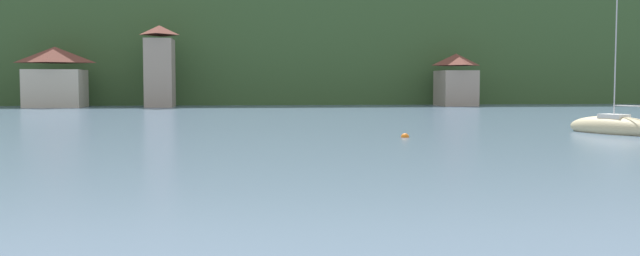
{
  "coord_description": "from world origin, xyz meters",
  "views": [
    {
      "loc": [
        -2.44,
        24.08,
        3.11
      ],
      "look_at": [
        0.0,
        46.35,
        1.66
      ],
      "focal_mm": 39.49,
      "sensor_mm": 36.0,
      "label": 1
    }
  ],
  "objects_px": {
    "shore_building_eastcentral": "(456,80)",
    "sailboat_far_1": "(614,127)",
    "shore_building_central": "(160,67)",
    "mooring_buoy_near": "(405,137)",
    "shore_building_westcentral": "(55,78)"
  },
  "relations": [
    {
      "from": "shore_building_central",
      "to": "sailboat_far_1",
      "type": "relative_size",
      "value": 1.11
    },
    {
      "from": "sailboat_far_1",
      "to": "shore_building_eastcentral",
      "type": "bearing_deg",
      "value": -29.33
    },
    {
      "from": "shore_building_westcentral",
      "to": "mooring_buoy_near",
      "type": "relative_size",
      "value": 16.05
    },
    {
      "from": "shore_building_central",
      "to": "mooring_buoy_near",
      "type": "height_order",
      "value": "shore_building_central"
    },
    {
      "from": "shore_building_eastcentral",
      "to": "sailboat_far_1",
      "type": "xyz_separation_m",
      "value": [
        -5.87,
        -51.08,
        -3.01
      ]
    },
    {
      "from": "mooring_buoy_near",
      "to": "sailboat_far_1",
      "type": "bearing_deg",
      "value": 6.49
    },
    {
      "from": "shore_building_eastcentral",
      "to": "sailboat_far_1",
      "type": "distance_m",
      "value": 51.51
    },
    {
      "from": "shore_building_westcentral",
      "to": "shore_building_central",
      "type": "xyz_separation_m",
      "value": [
        12.92,
        -0.32,
        1.32
      ]
    },
    {
      "from": "shore_building_central",
      "to": "mooring_buoy_near",
      "type": "relative_size",
      "value": 21.87
    },
    {
      "from": "mooring_buoy_near",
      "to": "shore_building_westcentral",
      "type": "bearing_deg",
      "value": 121.8
    },
    {
      "from": "shore_building_eastcentral",
      "to": "sailboat_far_1",
      "type": "height_order",
      "value": "sailboat_far_1"
    },
    {
      "from": "shore_building_central",
      "to": "mooring_buoy_near",
      "type": "bearing_deg",
      "value": -69.4
    },
    {
      "from": "shore_building_central",
      "to": "sailboat_far_1",
      "type": "bearing_deg",
      "value": -56.99
    },
    {
      "from": "shore_building_central",
      "to": "shore_building_eastcentral",
      "type": "xyz_separation_m",
      "value": [
        38.77,
        0.45,
        -1.64
      ]
    },
    {
      "from": "shore_building_westcentral",
      "to": "mooring_buoy_near",
      "type": "distance_m",
      "value": 61.84
    }
  ]
}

